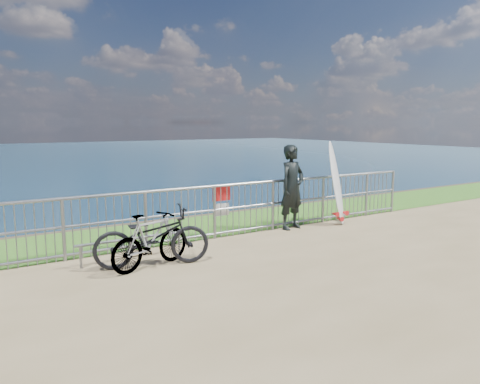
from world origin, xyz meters
TOP-DOWN VIEW (x-y plane):
  - grass_strip at (0.00, 2.70)m, footprint 120.00×120.00m
  - railing at (0.01, 1.60)m, footprint 10.06×0.10m
  - surfer at (1.42, 1.45)m, footprint 0.77×0.59m
  - surfboard at (2.62, 1.27)m, footprint 0.68×0.66m
  - bicycle_near at (-2.32, 0.50)m, footprint 2.03×1.12m
  - bicycle_far at (-2.37, 0.44)m, footprint 1.62×0.86m
  - bike_rack at (-2.48, 1.02)m, footprint 1.99×0.05m

SIDE VIEW (x-z plane):
  - grass_strip at x=0.00m, z-range 0.01..0.01m
  - bike_rack at x=-2.48m, z-range 0.14..0.55m
  - bicycle_far at x=-2.37m, z-range 0.00..0.94m
  - bicycle_near at x=-2.32m, z-range 0.00..1.01m
  - railing at x=0.01m, z-range 0.01..1.14m
  - surfboard at x=2.62m, z-range -0.08..1.91m
  - surfer at x=1.42m, z-range 0.00..1.91m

